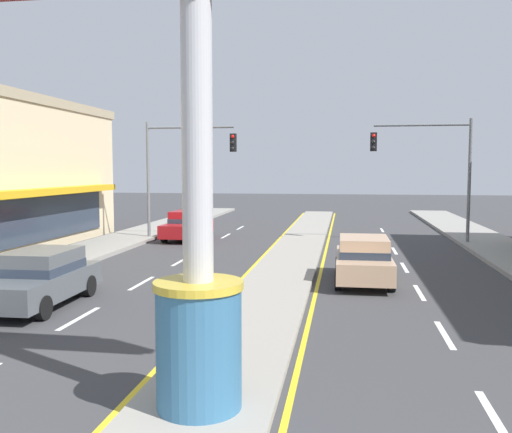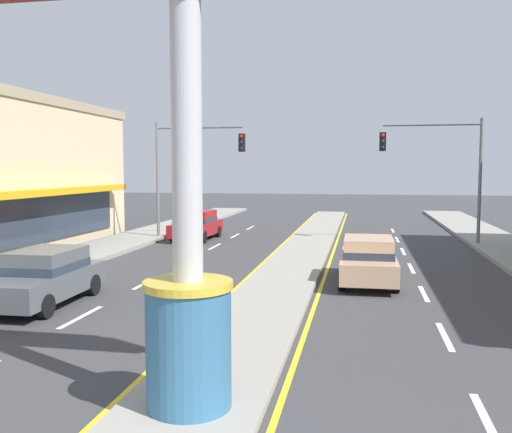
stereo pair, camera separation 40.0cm
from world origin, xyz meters
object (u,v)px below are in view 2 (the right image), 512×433
(traffic_light_right_side, at_px, (443,159))
(traffic_light_left_side, at_px, (189,160))
(sedan_far_right_lane, at_px, (368,260))
(district_sign, at_px, (186,137))
(sedan_near_right_lane, at_px, (45,276))
(sedan_near_left_lane, at_px, (197,225))

(traffic_light_right_side, bearing_deg, traffic_light_left_side, -178.83)
(sedan_far_right_lane, bearing_deg, traffic_light_right_side, 70.16)
(district_sign, xyz_separation_m, sedan_near_right_lane, (-6.09, 6.03, -3.44))
(district_sign, bearing_deg, traffic_light_right_side, 72.78)
(sedan_far_right_lane, bearing_deg, sedan_near_right_lane, -152.68)
(sedan_near_right_lane, bearing_deg, traffic_light_left_side, 91.14)
(district_sign, bearing_deg, sedan_near_left_lane, 106.44)
(traffic_light_left_side, bearing_deg, sedan_near_right_lane, -88.86)
(sedan_near_right_lane, height_order, sedan_far_right_lane, same)
(sedan_near_right_lane, relative_size, sedan_near_left_lane, 1.00)
(sedan_far_right_lane, height_order, sedan_near_left_lane, same)
(sedan_near_right_lane, bearing_deg, sedan_near_left_lane, 89.99)
(traffic_light_right_side, bearing_deg, sedan_near_right_lane, -130.62)
(district_sign, bearing_deg, sedan_far_right_lane, 75.30)
(sedan_far_right_lane, bearing_deg, district_sign, -104.70)
(traffic_light_left_side, height_order, traffic_light_right_side, same)
(district_sign, relative_size, sedan_near_right_lane, 1.82)
(traffic_light_left_side, height_order, sedan_far_right_lane, traffic_light_left_side)
(traffic_light_right_side, distance_m, sedan_far_right_lane, 11.12)
(sedan_near_right_lane, relative_size, sedan_far_right_lane, 1.01)
(district_sign, distance_m, sedan_far_right_lane, 11.49)
(district_sign, height_order, sedan_far_right_lane, district_sign)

